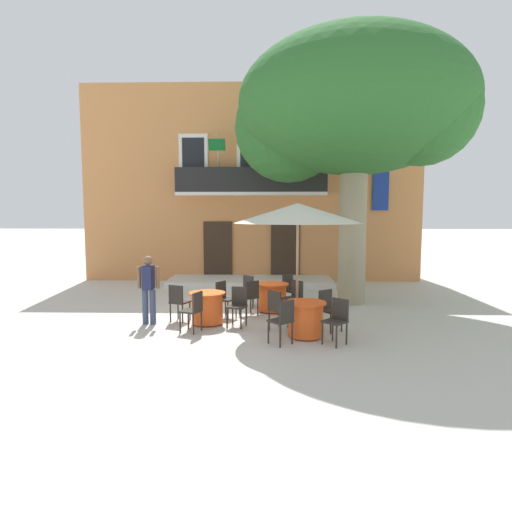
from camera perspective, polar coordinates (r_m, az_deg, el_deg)
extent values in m
plane|color=beige|center=(11.92, -3.03, -7.04)|extent=(120.00, 120.00, 0.00)
cube|color=#CC844C|center=(18.63, -0.37, 9.15)|extent=(13.00, 4.00, 7.50)
cube|color=#332319|center=(16.74, -5.05, 0.61)|extent=(1.10, 0.08, 2.30)
cube|color=#332319|center=(16.64, 3.88, 0.59)|extent=(1.10, 0.08, 2.30)
cube|color=silver|center=(16.91, -8.26, 12.51)|extent=(1.10, 0.08, 1.90)
cube|color=black|center=(16.88, -8.28, 12.52)|extent=(0.84, 0.04, 1.60)
cube|color=silver|center=(16.68, -0.61, 12.66)|extent=(1.10, 0.08, 1.90)
cube|color=black|center=(16.65, -0.61, 12.68)|extent=(0.84, 0.04, 1.60)
cube|color=silver|center=(16.75, 7.12, 12.59)|extent=(1.10, 0.08, 1.90)
cube|color=black|center=(16.72, 7.13, 12.61)|extent=(0.84, 0.04, 1.60)
cube|color=silver|center=(16.29, -0.64, 8.21)|extent=(5.60, 0.65, 0.12)
cube|color=black|center=(16.03, -0.68, 10.07)|extent=(5.60, 0.06, 0.90)
cylinder|color=#B2B2B7|center=(16.33, -4.99, 13.15)|extent=(0.04, 0.95, 1.33)
cube|color=#146B2D|center=(15.93, -5.19, 14.42)|extent=(0.60, 0.29, 0.38)
cylinder|color=#B2B2B7|center=(16.24, 3.68, 13.20)|extent=(0.04, 0.95, 1.33)
cube|color=yellow|center=(15.84, 3.75, 14.49)|extent=(0.60, 0.29, 0.38)
cylinder|color=#995638|center=(16.57, -8.70, 8.71)|extent=(0.28, 0.28, 0.23)
ellipsoid|color=#4C8E38|center=(16.59, -8.72, 9.70)|extent=(0.37, 0.37, 0.33)
cylinder|color=#47423D|center=(16.37, -3.35, 8.85)|extent=(0.29, 0.29, 0.26)
ellipsoid|color=#2D7533|center=(16.39, -3.36, 9.87)|extent=(0.37, 0.37, 0.33)
cylinder|color=#995638|center=(16.32, 2.09, 8.96)|extent=(0.26, 0.26, 0.31)
ellipsoid|color=#2D7533|center=(16.34, 2.09, 10.03)|extent=(0.33, 0.33, 0.30)
cylinder|color=#47423D|center=(16.40, 7.52, 8.89)|extent=(0.31, 0.31, 0.31)
ellipsoid|color=#2D7533|center=(16.43, 7.53, 10.09)|extent=(0.40, 0.40, 0.39)
cube|color=navy|center=(17.14, 16.20, 10.49)|extent=(0.60, 0.06, 2.80)
cube|color=silver|center=(15.80, -0.72, -3.41)|extent=(5.93, 2.00, 0.25)
cylinder|color=gray|center=(12.80, 12.59, 2.48)|extent=(0.78, 0.78, 3.88)
ellipsoid|color=#286028|center=(13.14, 12.97, 19.02)|extent=(6.59, 5.93, 3.95)
sphere|color=#286028|center=(13.63, 4.39, 16.54)|extent=(3.29, 3.29, 3.29)
sphere|color=#286028|center=(12.87, 21.11, 17.58)|extent=(2.96, 2.96, 2.96)
cylinder|color=#EA561E|center=(11.59, 2.18, -5.54)|extent=(0.74, 0.74, 0.68)
cylinder|color=#EA561E|center=(11.52, 2.18, -3.73)|extent=(0.86, 0.86, 0.04)
cylinder|color=#2D2823|center=(11.66, 2.17, -7.25)|extent=(0.44, 0.44, 0.03)
cylinder|color=#2D2823|center=(11.27, -2.18, -6.62)|extent=(0.04, 0.04, 0.45)
cylinder|color=#2D2823|center=(11.44, -0.71, -6.43)|extent=(0.04, 0.04, 0.45)
cylinder|color=#2D2823|center=(10.98, -1.26, -6.94)|extent=(0.04, 0.04, 0.45)
cylinder|color=#2D2823|center=(11.16, 0.23, -6.73)|extent=(0.04, 0.04, 0.45)
cube|color=#2D2823|center=(11.16, -0.98, -5.45)|extent=(0.56, 0.56, 0.04)
cube|color=#2D2823|center=(10.97, -0.48, -4.42)|extent=(0.34, 0.25, 0.42)
cylinder|color=#2D2823|center=(10.85, 4.79, -7.11)|extent=(0.04, 0.04, 0.45)
cylinder|color=#2D2823|center=(11.09, 3.55, -6.82)|extent=(0.04, 0.04, 0.45)
cylinder|color=#2D2823|center=(11.09, 6.05, -6.85)|extent=(0.04, 0.04, 0.45)
cylinder|color=#2D2823|center=(11.32, 4.80, -6.57)|extent=(0.04, 0.04, 0.45)
cube|color=#2D2823|center=(11.04, 4.81, -5.60)|extent=(0.56, 0.56, 0.04)
cube|color=#2D2823|center=(11.12, 5.48, -4.31)|extent=(0.28, 0.31, 0.42)
cylinder|color=#2D2823|center=(12.14, 5.92, -5.75)|extent=(0.04, 0.04, 0.45)
cylinder|color=#2D2823|center=(11.90, 4.79, -5.97)|extent=(0.04, 0.04, 0.45)
cylinder|color=#2D2823|center=(12.37, 4.77, -5.52)|extent=(0.04, 0.04, 0.45)
cylinder|color=#2D2823|center=(12.13, 3.64, -5.74)|extent=(0.04, 0.04, 0.45)
cube|color=#2D2823|center=(12.09, 4.79, -4.61)|extent=(0.57, 0.57, 0.04)
cube|color=#2D2823|center=(12.17, 4.19, -3.43)|extent=(0.31, 0.29, 0.42)
cylinder|color=#2D2823|center=(12.37, -0.37, -5.50)|extent=(0.04, 0.04, 0.45)
cylinder|color=#2D2823|center=(12.14, 0.74, -5.72)|extent=(0.04, 0.04, 0.45)
cylinder|color=#2D2823|center=(12.15, -1.54, -5.71)|extent=(0.04, 0.04, 0.45)
cylinder|color=#2D2823|center=(11.90, -0.42, -5.95)|extent=(0.04, 0.04, 0.45)
cube|color=#2D2823|center=(12.09, -0.40, -4.58)|extent=(0.57, 0.57, 0.04)
cube|color=#2D2823|center=(11.93, -1.02, -3.60)|extent=(0.30, 0.29, 0.42)
cylinder|color=#EA561E|center=(9.31, 6.58, -8.37)|extent=(0.74, 0.74, 0.68)
cylinder|color=#EA561E|center=(9.23, 6.60, -6.14)|extent=(0.86, 0.86, 0.04)
cylinder|color=#2D2823|center=(9.41, 6.55, -10.47)|extent=(0.44, 0.44, 0.03)
cylinder|color=#2D2823|center=(8.84, 1.65, -10.08)|extent=(0.04, 0.04, 0.45)
cylinder|color=#2D2823|center=(9.06, 3.25, -9.69)|extent=(0.04, 0.04, 0.45)
cylinder|color=#2D2823|center=(8.60, 3.21, -10.54)|extent=(0.04, 0.04, 0.45)
cylinder|color=#2D2823|center=(8.83, 4.81, -10.11)|extent=(0.04, 0.04, 0.45)
cube|color=#2D2823|center=(8.77, 3.24, -8.56)|extent=(0.57, 0.57, 0.04)
cube|color=#2D2823|center=(8.59, 4.09, -7.29)|extent=(0.31, 0.29, 0.42)
cylinder|color=#2D2823|center=(8.68, 10.57, -10.48)|extent=(0.04, 0.04, 0.45)
cylinder|color=#2D2823|center=(8.87, 8.76, -10.08)|extent=(0.04, 0.04, 0.45)
cylinder|color=#2D2823|center=(8.95, 11.87, -10.01)|extent=(0.04, 0.04, 0.45)
cylinder|color=#2D2823|center=(9.14, 10.09, -9.64)|extent=(0.04, 0.04, 0.45)
cube|color=#2D2823|center=(8.84, 10.35, -8.52)|extent=(0.57, 0.57, 0.04)
cube|color=#2D2823|center=(8.93, 11.06, -6.87)|extent=(0.30, 0.30, 0.42)
cylinder|color=#2D2823|center=(9.86, 11.25, -8.52)|extent=(0.04, 0.04, 0.45)
cylinder|color=#2D2823|center=(9.62, 9.85, -8.85)|extent=(0.04, 0.04, 0.45)
cylinder|color=#2D2823|center=(10.09, 9.83, -8.17)|extent=(0.04, 0.04, 0.45)
cylinder|color=#2D2823|center=(9.86, 8.42, -8.48)|extent=(0.04, 0.04, 0.45)
cube|color=#2D2823|center=(9.80, 9.86, -7.11)|extent=(0.56, 0.56, 0.04)
cube|color=#2D2823|center=(9.87, 9.14, -5.63)|extent=(0.33, 0.26, 0.42)
cylinder|color=#2D2823|center=(10.06, 3.11, -8.12)|extent=(0.04, 0.04, 0.45)
cylinder|color=#2D2823|center=(9.84, 4.58, -8.45)|extent=(0.04, 0.04, 0.45)
cylinder|color=#2D2823|center=(9.82, 1.74, -8.46)|extent=(0.04, 0.04, 0.45)
cylinder|color=#2D2823|center=(9.60, 3.21, -8.81)|extent=(0.04, 0.04, 0.45)
cube|color=#2D2823|center=(9.77, 3.17, -7.07)|extent=(0.57, 0.57, 0.04)
cube|color=#2D2823|center=(9.60, 2.44, -5.90)|extent=(0.30, 0.30, 0.42)
cylinder|color=#EA561E|center=(10.37, -6.45, -6.91)|extent=(0.74, 0.74, 0.68)
cylinder|color=#EA561E|center=(10.30, -6.47, -4.90)|extent=(0.86, 0.86, 0.04)
cylinder|color=#2D2823|center=(10.45, -6.42, -8.81)|extent=(0.44, 0.44, 0.03)
cylinder|color=#2D2823|center=(9.90, -2.01, -8.36)|extent=(0.04, 0.04, 0.45)
cylinder|color=#2D2823|center=(10.02, -3.84, -8.19)|extent=(0.04, 0.04, 0.45)
cylinder|color=#2D2823|center=(10.20, -1.31, -7.92)|extent=(0.04, 0.04, 0.45)
cylinder|color=#2D2823|center=(10.33, -3.09, -7.77)|extent=(0.04, 0.04, 0.45)
cube|color=#2D2823|center=(10.05, -2.57, -6.70)|extent=(0.50, 0.50, 0.04)
cube|color=#2D2823|center=(10.17, -2.20, -5.23)|extent=(0.37, 0.15, 0.42)
cylinder|color=#2D2823|center=(11.01, -2.65, -6.92)|extent=(0.04, 0.04, 0.45)
cylinder|color=#2D2823|center=(10.74, -3.73, -7.24)|extent=(0.04, 0.04, 0.45)
cylinder|color=#2D2823|center=(11.21, -4.06, -6.70)|extent=(0.04, 0.04, 0.45)
cylinder|color=#2D2823|center=(10.95, -5.16, -7.01)|extent=(0.04, 0.04, 0.45)
cube|color=#2D2823|center=(10.92, -3.91, -5.71)|extent=(0.55, 0.55, 0.04)
cube|color=#2D2823|center=(10.99, -4.66, -4.42)|extent=(0.24, 0.34, 0.42)
cylinder|color=#2D2823|center=(11.00, -10.25, -7.01)|extent=(0.04, 0.04, 0.45)
cylinder|color=#2D2823|center=(10.83, -8.72, -7.19)|extent=(0.04, 0.04, 0.45)
cylinder|color=#2D2823|center=(10.73, -11.23, -7.36)|extent=(0.04, 0.04, 0.45)
cylinder|color=#2D2823|center=(10.55, -9.67, -7.55)|extent=(0.04, 0.04, 0.45)
cube|color=#2D2823|center=(10.72, -9.99, -6.00)|extent=(0.52, 0.52, 0.04)
cube|color=#2D2823|center=(10.53, -10.54, -4.95)|extent=(0.37, 0.17, 0.42)
cylinder|color=#2D2823|center=(9.72, -9.99, -8.70)|extent=(0.04, 0.04, 0.45)
cylinder|color=#2D2823|center=(10.00, -8.93, -8.27)|extent=(0.04, 0.04, 0.45)
cylinder|color=#2D2823|center=(9.55, -8.25, -8.94)|extent=(0.04, 0.04, 0.45)
cylinder|color=#2D2823|center=(9.83, -7.22, -8.49)|extent=(0.04, 0.04, 0.45)
cube|color=#2D2823|center=(9.72, -8.62, -7.20)|extent=(0.52, 0.52, 0.04)
cube|color=#2D2823|center=(9.58, -7.71, -5.96)|extent=(0.17, 0.37, 0.42)
cylinder|color=#997A56|center=(9.88, 5.47, -2.20)|extent=(0.06, 0.06, 2.55)
cylinder|color=#333333|center=(10.13, 5.40, -9.13)|extent=(0.44, 0.44, 0.08)
cone|color=silver|center=(9.79, 5.54, 5.66)|extent=(2.90, 2.90, 0.45)
cylinder|color=#384260|center=(10.62, -14.41, -6.48)|extent=(0.14, 0.14, 0.84)
cylinder|color=#384260|center=(10.57, -13.47, -6.51)|extent=(0.14, 0.14, 0.84)
cube|color=#1E2347|center=(10.47, -14.03, -2.75)|extent=(0.23, 0.35, 0.56)
sphere|color=brown|center=(10.42, -14.08, -0.58)|extent=(0.22, 0.22, 0.22)
cylinder|color=brown|center=(10.54, -15.19, -2.74)|extent=(0.09, 0.09, 0.52)
cylinder|color=brown|center=(10.42, -12.86, -2.77)|extent=(0.09, 0.09, 0.52)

